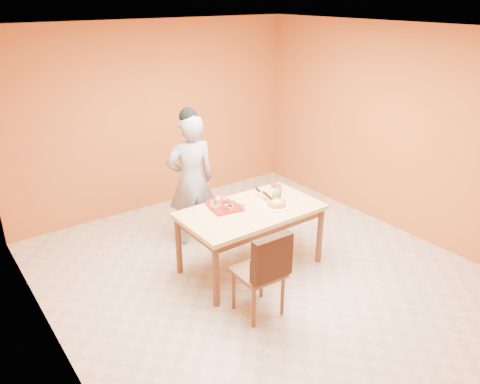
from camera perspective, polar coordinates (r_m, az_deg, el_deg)
floor at (r=5.53m, az=2.66°, el=-10.00°), size 5.00×5.00×0.00m
ceiling at (r=4.64m, az=3.31°, el=19.13°), size 5.00×5.00×0.00m
wall_back at (r=6.96m, az=-10.22°, el=8.92°), size 4.50×0.00×4.50m
wall_left at (r=4.02m, az=-23.00°, el=-3.48°), size 0.00×5.00×5.00m
wall_right at (r=6.51m, az=18.69°, el=7.08°), size 0.00×5.00×5.00m
dining_table at (r=5.34m, az=1.33°, el=-3.01°), size 1.60×0.90×0.76m
dining_chair at (r=4.68m, az=2.41°, el=-9.55°), size 0.45×0.53×0.96m
pastry_pile at (r=5.30m, az=-1.82°, el=-1.31°), size 0.30×0.30×0.10m
person at (r=5.88m, az=-5.99°, el=1.37°), size 0.69×0.52×1.70m
pastry_platter at (r=5.32m, az=-1.82°, el=-1.89°), size 0.39×0.39×0.02m
red_dinner_plate at (r=5.44m, az=-2.80°, el=-1.35°), size 0.34×0.34×0.02m
white_cake_plate at (r=5.38m, az=4.47°, el=-1.70°), size 0.34×0.34×0.01m
sponge_cake at (r=5.37m, az=4.48°, el=-1.40°), size 0.24×0.24×0.05m
cake_server at (r=5.49m, az=3.35°, el=-0.44°), size 0.11×0.26×0.01m
egg_ornament at (r=5.48m, az=4.49°, el=-0.39°), size 0.15×0.13×0.16m
magenta_glass at (r=5.78m, az=4.73°, el=0.56°), size 0.08×0.08×0.10m
checker_tin at (r=5.92m, az=4.30°, el=0.81°), size 0.13×0.13×0.03m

